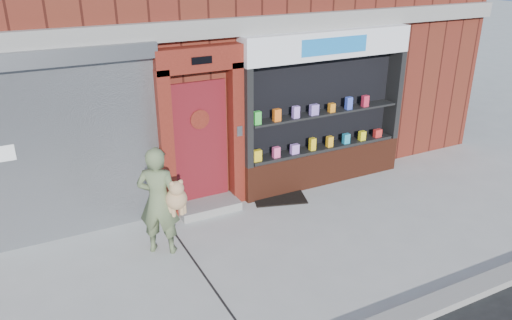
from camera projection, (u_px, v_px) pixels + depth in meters
ground at (293, 245)px, 7.90m from camera, size 80.00×80.00×0.00m
shutter_bay at (61, 136)px, 7.55m from camera, size 3.10×0.30×3.04m
red_door_bay at (202, 131)px, 8.54m from camera, size 1.52×0.58×2.90m
pharmacy_bay at (324, 116)px, 9.59m from camera, size 3.50×0.41×3.00m
woman at (160, 201)px, 7.44m from camera, size 0.78×0.69×1.72m
doormat at (279, 197)px, 9.43m from camera, size 1.12×0.93×0.02m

